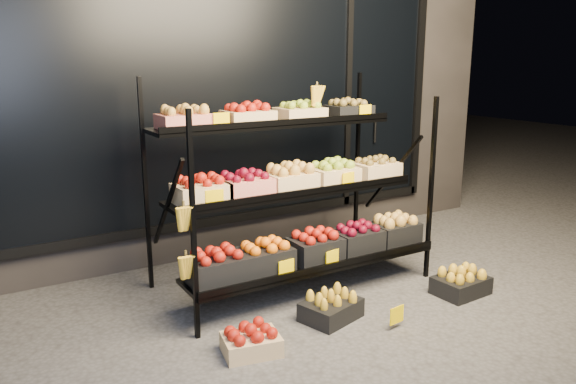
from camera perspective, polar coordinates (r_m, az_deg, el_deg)
ground at (r=4.17m, az=5.29°, el=-12.07°), size 24.00×24.00×0.00m
building at (r=6.04m, az=-9.39°, el=12.90°), size 6.00×2.08×3.50m
display_rack at (r=4.37m, az=0.74°, el=0.16°), size 2.18×1.02×1.69m
tag_floor_b at (r=3.97m, az=10.97°, el=-12.68°), size 0.13×0.01×0.12m
floor_crate_left at (r=3.61m, az=-3.76°, el=-14.83°), size 0.39×0.32×0.18m
floor_crate_midleft at (r=4.03m, az=4.39°, el=-11.51°), size 0.46×0.39×0.20m
floor_crate_right at (r=4.61m, az=17.16°, el=-8.76°), size 0.42×0.32×0.20m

